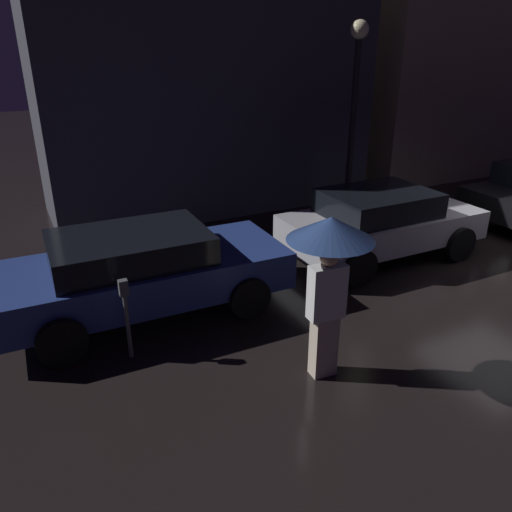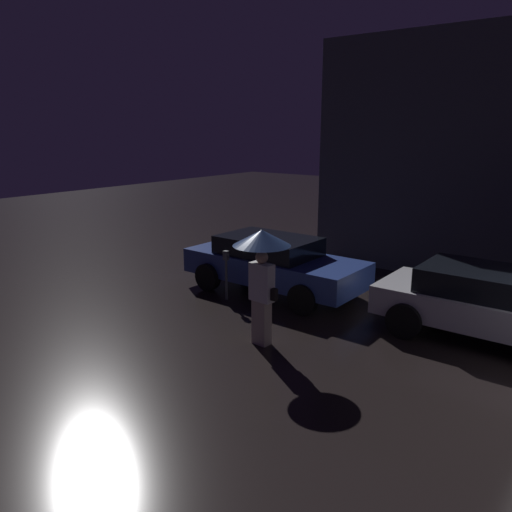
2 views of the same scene
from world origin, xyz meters
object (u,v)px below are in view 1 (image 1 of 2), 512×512
Objects in this scene: parking_meter at (126,310)px; street_lamp_near at (355,92)px; parked_car_silver at (381,221)px; parked_car_blue at (141,270)px; pedestrian_with_umbrella at (329,256)px.

street_lamp_near is (6.16, 3.37, 2.30)m from parking_meter.
parked_car_silver is at bearing 13.27° from parking_meter.
pedestrian_with_umbrella is at bearing -57.23° from parked_car_blue.
parked_car_silver reaches higher than parking_meter.
pedestrian_with_umbrella is 6.44m from street_lamp_near.
parking_meter is at bearing -151.29° from street_lamp_near.
parking_meter is at bearing -166.97° from parked_car_silver.
parked_car_silver is 1.82× the size of pedestrian_with_umbrella.
parked_car_blue reaches higher than parking_meter.
street_lamp_near reaches higher than parked_car_silver.
parked_car_blue is 2.07× the size of pedestrian_with_umbrella.
pedestrian_with_umbrella is 1.84× the size of parking_meter.
pedestrian_with_umbrella is 0.49× the size of street_lamp_near.
street_lamp_near is at bearing 55.36° from pedestrian_with_umbrella.
parked_car_silver is 5.59m from parking_meter.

